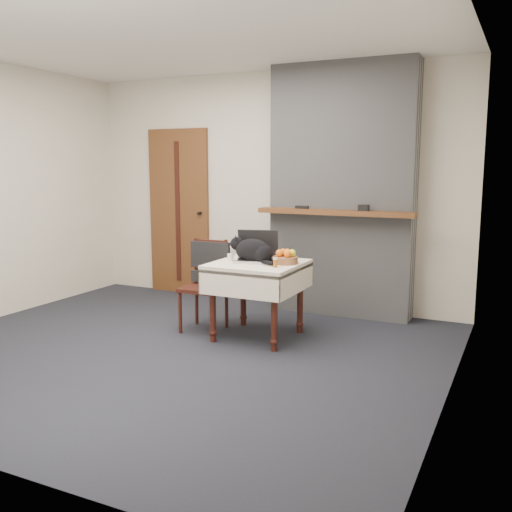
{
  "coord_description": "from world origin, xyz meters",
  "views": [
    {
      "loc": [
        2.68,
        -3.9,
        1.58
      ],
      "look_at": [
        0.49,
        0.64,
        0.77
      ],
      "focal_mm": 40.0,
      "sensor_mm": 36.0,
      "label": 1
    }
  ],
  "objects_px": {
    "cream_jar": "(230,257)",
    "laptop": "(257,253)",
    "cat": "(254,251)",
    "side_table": "(258,275)",
    "fruit_basket": "(285,258)",
    "door": "(179,212)",
    "pill_bottle": "(275,262)",
    "chair": "(207,272)"
  },
  "relations": [
    {
      "from": "cream_jar",
      "to": "laptop",
      "type": "bearing_deg",
      "value": 22.62
    },
    {
      "from": "cat",
      "to": "cream_jar",
      "type": "xyz_separation_m",
      "value": [
        -0.24,
        -0.0,
        -0.07
      ]
    },
    {
      "from": "side_table",
      "to": "fruit_basket",
      "type": "relative_size",
      "value": 3.44
    },
    {
      "from": "door",
      "to": "fruit_basket",
      "type": "distance_m",
      "value": 2.31
    },
    {
      "from": "door",
      "to": "cat",
      "type": "xyz_separation_m",
      "value": [
        1.65,
        -1.3,
        -0.19
      ]
    },
    {
      "from": "laptop",
      "to": "door",
      "type": "bearing_deg",
      "value": 126.66
    },
    {
      "from": "cat",
      "to": "pill_bottle",
      "type": "bearing_deg",
      "value": -23.39
    },
    {
      "from": "cat",
      "to": "cream_jar",
      "type": "distance_m",
      "value": 0.25
    },
    {
      "from": "side_table",
      "to": "cream_jar",
      "type": "distance_m",
      "value": 0.31
    },
    {
      "from": "fruit_basket",
      "to": "pill_bottle",
      "type": "bearing_deg",
      "value": -91.66
    },
    {
      "from": "side_table",
      "to": "pill_bottle",
      "type": "bearing_deg",
      "value": -32.78
    },
    {
      "from": "laptop",
      "to": "fruit_basket",
      "type": "distance_m",
      "value": 0.3
    },
    {
      "from": "cat",
      "to": "chair",
      "type": "bearing_deg",
      "value": 175.64
    },
    {
      "from": "chair",
      "to": "pill_bottle",
      "type": "bearing_deg",
      "value": -18.42
    },
    {
      "from": "door",
      "to": "fruit_basket",
      "type": "relative_size",
      "value": 8.81
    },
    {
      "from": "laptop",
      "to": "cat",
      "type": "relative_size",
      "value": 0.91
    },
    {
      "from": "cream_jar",
      "to": "pill_bottle",
      "type": "xyz_separation_m",
      "value": [
        0.51,
        -0.14,
        0.01
      ]
    },
    {
      "from": "chair",
      "to": "fruit_basket",
      "type": "bearing_deg",
      "value": -3.88
    },
    {
      "from": "cat",
      "to": "fruit_basket",
      "type": "height_order",
      "value": "cat"
    },
    {
      "from": "cream_jar",
      "to": "pill_bottle",
      "type": "bearing_deg",
      "value": -14.97
    },
    {
      "from": "cream_jar",
      "to": "chair",
      "type": "height_order",
      "value": "chair"
    },
    {
      "from": "laptop",
      "to": "cat",
      "type": "xyz_separation_m",
      "value": [
        0.01,
        -0.09,
        0.04
      ]
    },
    {
      "from": "laptop",
      "to": "cream_jar",
      "type": "bearing_deg",
      "value": -174.14
    },
    {
      "from": "laptop",
      "to": "pill_bottle",
      "type": "height_order",
      "value": "laptop"
    },
    {
      "from": "fruit_basket",
      "to": "chair",
      "type": "bearing_deg",
      "value": 179.5
    },
    {
      "from": "side_table",
      "to": "cream_jar",
      "type": "bearing_deg",
      "value": -175.68
    },
    {
      "from": "door",
      "to": "pill_bottle",
      "type": "height_order",
      "value": "door"
    },
    {
      "from": "cat",
      "to": "fruit_basket",
      "type": "xyz_separation_m",
      "value": [
        0.28,
        0.07,
        -0.05
      ]
    },
    {
      "from": "side_table",
      "to": "fruit_basket",
      "type": "xyz_separation_m",
      "value": [
        0.25,
        0.05,
        0.16
      ]
    },
    {
      "from": "chair",
      "to": "cream_jar",
      "type": "bearing_deg",
      "value": -18.55
    },
    {
      "from": "side_table",
      "to": "fruit_basket",
      "type": "height_order",
      "value": "fruit_basket"
    },
    {
      "from": "door",
      "to": "pill_bottle",
      "type": "bearing_deg",
      "value": -36.87
    },
    {
      "from": "cat",
      "to": "fruit_basket",
      "type": "distance_m",
      "value": 0.3
    },
    {
      "from": "cream_jar",
      "to": "chair",
      "type": "xyz_separation_m",
      "value": [
        -0.3,
        0.08,
        -0.18
      ]
    },
    {
      "from": "door",
      "to": "cream_jar",
      "type": "distance_m",
      "value": 1.95
    },
    {
      "from": "fruit_basket",
      "to": "chair",
      "type": "height_order",
      "value": "chair"
    },
    {
      "from": "cream_jar",
      "to": "fruit_basket",
      "type": "xyz_separation_m",
      "value": [
        0.52,
        0.07,
        0.02
      ]
    },
    {
      "from": "door",
      "to": "side_table",
      "type": "bearing_deg",
      "value": -37.43
    },
    {
      "from": "laptop",
      "to": "fruit_basket",
      "type": "bearing_deg",
      "value": -20.66
    },
    {
      "from": "chair",
      "to": "laptop",
      "type": "bearing_deg",
      "value": -1.94
    },
    {
      "from": "laptop",
      "to": "cream_jar",
      "type": "xyz_separation_m",
      "value": [
        -0.22,
        -0.09,
        -0.04
      ]
    },
    {
      "from": "door",
      "to": "fruit_basket",
      "type": "height_order",
      "value": "door"
    }
  ]
}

